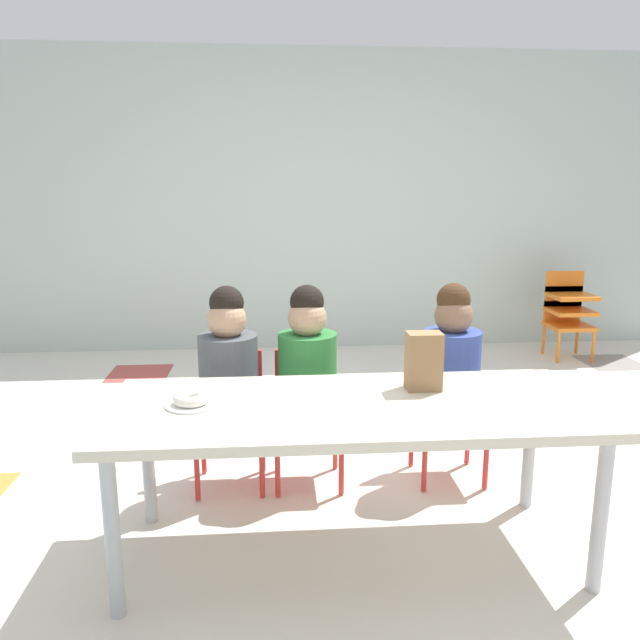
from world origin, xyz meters
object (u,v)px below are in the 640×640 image
(kid_chair_orange_stack, at_px, (568,308))
(donut_powdered_on_plate, at_px, (191,399))
(seated_child_middle_seat, at_px, (307,367))
(paper_bag_brown, at_px, (424,361))
(seated_child_near_camera, at_px, (229,369))
(paper_plate_near_edge, at_px, (191,405))
(craft_table, at_px, (353,417))
(seated_child_far_right, at_px, (451,364))

(kid_chair_orange_stack, relative_size, donut_powdered_on_plate, 5.50)
(seated_child_middle_seat, distance_m, paper_bag_brown, 0.62)
(donut_powdered_on_plate, bearing_deg, seated_child_middle_seat, 51.54)
(paper_bag_brown, bearing_deg, kid_chair_orange_stack, 53.71)
(seated_child_near_camera, relative_size, paper_bag_brown, 4.17)
(paper_bag_brown, relative_size, donut_powdered_on_plate, 1.78)
(kid_chair_orange_stack, height_order, paper_bag_brown, paper_bag_brown)
(seated_child_near_camera, height_order, paper_bag_brown, seated_child_near_camera)
(seated_child_near_camera, bearing_deg, kid_chair_orange_stack, 37.94)
(paper_bag_brown, bearing_deg, paper_plate_near_edge, -172.25)
(craft_table, distance_m, seated_child_middle_seat, 0.59)
(paper_plate_near_edge, bearing_deg, seated_child_near_camera, 80.51)
(craft_table, relative_size, donut_powdered_on_plate, 14.06)
(craft_table, xyz_separation_m, seated_child_near_camera, (-0.48, 0.57, 0.02))
(seated_child_far_right, relative_size, paper_plate_near_edge, 5.10)
(seated_child_far_right, bearing_deg, paper_bag_brown, -118.55)
(seated_child_far_right, relative_size, donut_powdered_on_plate, 7.42)
(seated_child_far_right, xyz_separation_m, donut_powdered_on_plate, (-1.09, -0.55, 0.06))
(seated_child_far_right, height_order, paper_plate_near_edge, seated_child_far_right)
(craft_table, bearing_deg, donut_powdered_on_plate, 178.16)
(paper_plate_near_edge, bearing_deg, seated_child_middle_seat, 51.54)
(donut_powdered_on_plate, bearing_deg, seated_child_near_camera, 80.51)
(seated_child_far_right, relative_size, kid_chair_orange_stack, 1.35)
(seated_child_far_right, xyz_separation_m, paper_plate_near_edge, (-1.09, -0.55, 0.04))
(seated_child_middle_seat, bearing_deg, craft_table, -77.18)
(seated_child_near_camera, xyz_separation_m, paper_bag_brown, (0.76, -0.44, 0.14))
(seated_child_near_camera, relative_size, seated_child_far_right, 1.00)
(seated_child_middle_seat, relative_size, donut_powdered_on_plate, 7.42)
(seated_child_middle_seat, relative_size, seated_child_far_right, 1.00)
(paper_plate_near_edge, bearing_deg, seated_child_far_right, 26.91)
(seated_child_middle_seat, bearing_deg, seated_child_far_right, 0.00)
(seated_child_middle_seat, bearing_deg, kid_chair_orange_stack, 42.11)
(paper_bag_brown, xyz_separation_m, donut_powdered_on_plate, (-0.85, -0.12, -0.08))
(kid_chair_orange_stack, xyz_separation_m, donut_powdered_on_plate, (-2.63, -2.53, 0.22))
(seated_child_far_right, xyz_separation_m, kid_chair_orange_stack, (1.53, 1.98, -0.16))
(seated_child_near_camera, height_order, seated_child_middle_seat, same)
(craft_table, height_order, paper_bag_brown, paper_bag_brown)
(paper_plate_near_edge, xyz_separation_m, donut_powdered_on_plate, (0.00, 0.00, 0.02))
(seated_child_far_right, bearing_deg, craft_table, -132.32)
(seated_child_middle_seat, relative_size, paper_plate_near_edge, 5.10)
(craft_table, xyz_separation_m, donut_powdered_on_plate, (-0.57, 0.02, 0.08))
(seated_child_middle_seat, bearing_deg, paper_bag_brown, -46.66)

